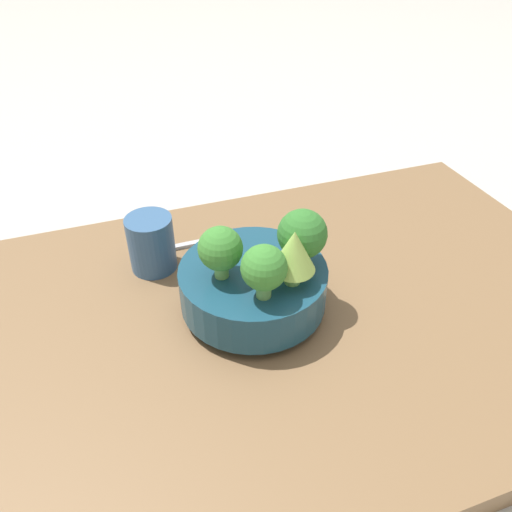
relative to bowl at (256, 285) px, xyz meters
The scene contains 9 objects.
ground_plane 0.08m from the bowl, 77.03° to the left, with size 6.00×6.00×0.00m, color #ADA89E.
table 0.06m from the bowl, 77.03° to the left, with size 1.07×0.63×0.04m.
bowl is the anchor object (origin of this frame).
broccoli_floret_right 0.09m from the bowl, ahead, with size 0.06×0.06×0.07m.
broccoli_floret_left 0.10m from the bowl, 167.99° to the left, with size 0.07×0.07×0.08m.
broccoli_floret_back 0.09m from the bowl, 80.30° to the left, with size 0.06×0.06×0.07m.
romanesco_piece_far 0.10m from the bowl, 128.60° to the left, with size 0.06×0.06×0.08m.
cup 0.18m from the bowl, 50.05° to the right, with size 0.07×0.07×0.09m.
fork 0.18m from the bowl, 85.13° to the right, with size 0.17×0.01×0.01m.
Camera 1 is at (0.17, 0.47, 0.53)m, focal length 35.00 mm.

